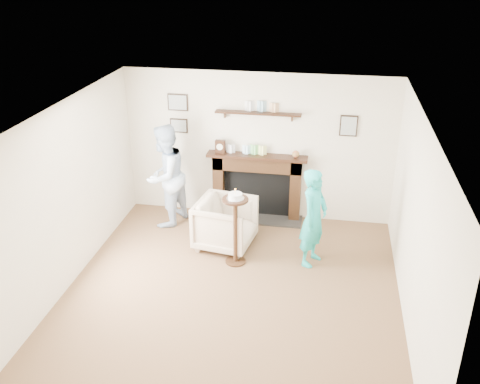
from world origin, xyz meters
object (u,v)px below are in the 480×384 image
armchair (226,245)px  woman (311,262)px  man (168,222)px  pedestal_table (235,218)px

armchair → woman: bearing=-91.8°
woman → man: bearing=93.7°
armchair → pedestal_table: (0.24, -0.45, 0.74)m
man → pedestal_table: (1.36, -1.03, 0.74)m
armchair → woman: woman is taller
woman → pedestal_table: size_ratio=1.23×
armchair → pedestal_table: bearing=-143.3°
man → armchair: bearing=80.9°
armchair → woman: size_ratio=0.58×
man → pedestal_table: 1.86m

